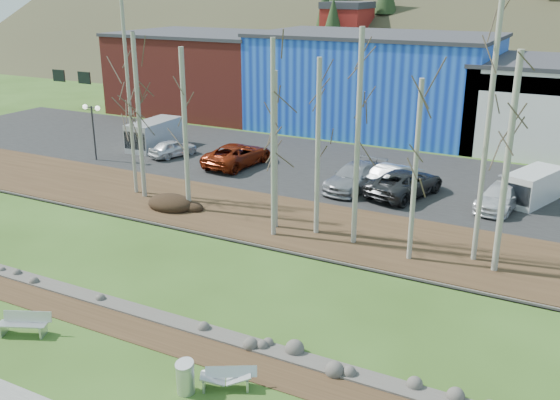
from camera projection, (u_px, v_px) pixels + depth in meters
The scene contains 34 objects.
ground at pixel (143, 372), 20.73m from camera, with size 200.00×200.00×0.00m, color #2E4C17.
dirt_strip at pixel (181, 342), 22.48m from camera, with size 80.00×1.80×0.03m, color #382616.
near_bank_rocks at pixel (197, 329), 23.32m from camera, with size 80.00×0.80×0.50m, color #47423D, non-canonical shape.
river at pixel (252, 285), 26.75m from camera, with size 80.00×8.00×0.90m, color black, non-canonical shape.
far_bank_rocks at pixel (295, 251), 30.18m from camera, with size 80.00×0.80×0.46m, color #47423D, non-canonical shape.
far_bank at pixel (322, 228), 32.83m from camera, with size 80.00×7.00×0.15m, color #382616.
parking_lot at pixel (386, 177), 41.61m from camera, with size 80.00×14.00×0.14m, color black.
building_brick at pixel (204, 72), 62.63m from camera, with size 16.32×12.24×7.80m.
building_blue at pixel (375, 82), 54.62m from camera, with size 20.40×12.24×8.30m.
bench_intact at pixel (24, 324), 22.84m from camera, with size 1.86×1.22×0.90m.
bench_damaged at pixel (227, 378), 19.82m from camera, with size 1.68×1.27×0.73m.
litter_bin at pixel (185, 379), 19.57m from camera, with size 0.58×0.58×1.00m, color #BABDBF.
seagull at pixel (206, 373), 20.41m from camera, with size 0.43×0.20×0.31m.
dirt_mound at pixel (171, 203), 35.55m from camera, with size 2.85×2.01×0.56m, color black.
birch_0 at pixel (139, 117), 35.99m from camera, with size 0.25×0.25×9.61m.
birch_1 at pixel (129, 97), 36.38m from camera, with size 0.21×0.21×11.75m.
birch_2 at pixel (185, 131), 33.99m from camera, with size 0.28×0.28×9.00m.
birch_3 at pixel (273, 141), 30.24m from camera, with size 0.24×0.24×9.78m.
birch_4 at pixel (318, 149), 30.64m from camera, with size 0.25×0.25×8.85m.
birch_5 at pixel (275, 152), 31.52m from camera, with size 0.24×0.24×8.13m.
birch_6 at pixel (415, 172), 27.69m from camera, with size 0.23×0.23×8.32m.
birch_7 at pixel (358, 140), 29.21m from camera, with size 0.26×0.26×10.32m.
birch_8 at pixel (507, 166), 26.28m from camera, with size 0.28×0.28×9.64m.
birch_9 at pixel (488, 122), 26.84m from camera, with size 0.24×0.24×12.95m.
birch_10 at pixel (139, 117), 36.00m from camera, with size 0.25×0.25×9.61m.
street_lamp at pixel (92, 117), 44.37m from camera, with size 1.53×0.36×4.01m.
car_0 at pixel (173, 148), 46.09m from camera, with size 1.50×3.73×1.27m, color silver.
car_1 at pixel (238, 155), 43.67m from camera, with size 2.64×5.73×1.59m, color maroon.
car_2 at pixel (355, 177), 38.66m from camera, with size 2.20×5.42×1.57m, color gray.
car_3 at pixel (395, 176), 39.00m from camera, with size 1.60×4.58×1.51m, color silver.
car_4 at pixel (405, 183), 37.48m from camera, with size 2.64×5.72×1.59m, color #28282B.
car_5 at pixel (500, 197), 35.34m from camera, with size 1.92×4.73×1.37m, color silver.
van_white at pixel (532, 187), 36.23m from camera, with size 3.08×4.63×1.88m.
van_grey at pixel (153, 135), 48.25m from camera, with size 2.19×4.94×2.13m.
Camera 1 is at (12.28, -13.55, 12.21)m, focal length 40.00 mm.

